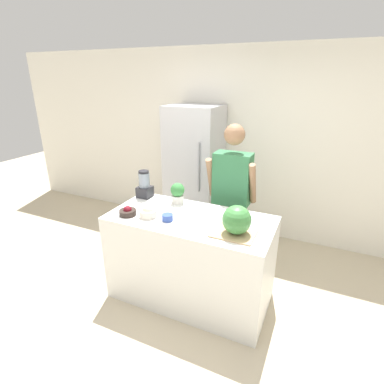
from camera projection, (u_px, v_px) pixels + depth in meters
ground_plane at (174, 320)px, 2.91m from camera, size 14.00×14.00×0.00m
wall_back at (242, 145)px, 4.22m from camera, size 8.00×0.06×2.60m
counter_island at (190, 258)px, 3.07m from camera, size 1.60×0.78×0.93m
refrigerator at (194, 172)px, 4.27m from camera, size 0.70×0.66×1.85m
person at (231, 198)px, 3.44m from camera, size 0.55×0.27×1.74m
cutting_board at (234, 233)px, 2.59m from camera, size 0.37×0.29×0.01m
watermelon at (237, 220)px, 2.54m from camera, size 0.25×0.25×0.25m
bowl_cherries at (128, 212)px, 2.94m from camera, size 0.17×0.17×0.09m
bowl_cream at (148, 212)px, 2.90m from camera, size 0.17×0.17×0.13m
bowl_small_blue at (167, 217)px, 2.83m from camera, size 0.10×0.10×0.06m
blender at (144, 185)px, 3.35m from camera, size 0.15×0.15×0.31m
potted_plant at (178, 193)px, 3.19m from camera, size 0.15×0.15×0.22m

